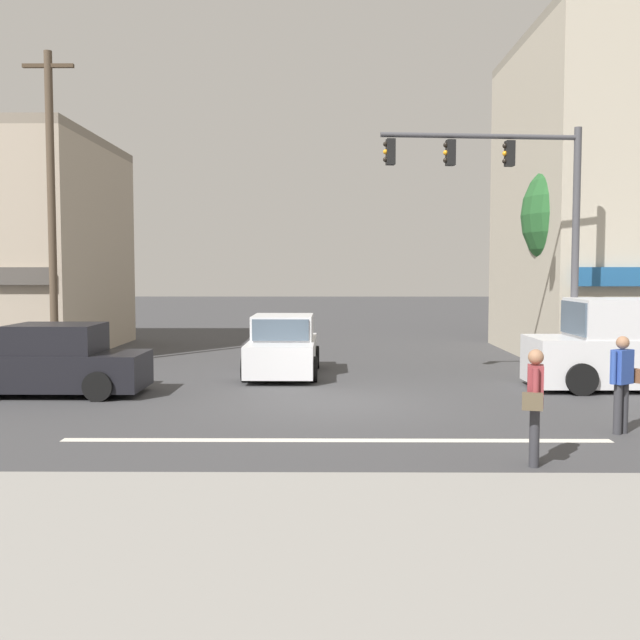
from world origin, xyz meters
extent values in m
plane|color=#3D3D3F|center=(0.00, 0.00, 0.00)|extent=(120.00, 120.00, 0.00)
cube|color=silver|center=(0.00, -3.50, 0.00)|extent=(9.00, 0.24, 0.01)
cube|color=gray|center=(0.00, -8.50, 0.08)|extent=(40.00, 5.00, 0.16)
cylinder|color=#4C3823|center=(7.54, 6.40, 1.44)|extent=(0.32, 0.32, 2.88)
sphere|color=#28602D|center=(7.54, 6.40, 4.36)|extent=(3.95, 3.95, 3.95)
cylinder|color=brown|center=(-7.75, 5.15, 4.36)|extent=(0.22, 0.22, 8.73)
cube|color=#473828|center=(-7.75, 5.15, 8.33)|extent=(1.40, 0.12, 0.10)
cylinder|color=brown|center=(8.70, 7.81, 4.47)|extent=(0.22, 0.22, 8.94)
cube|color=#473828|center=(8.70, 7.81, 8.54)|extent=(1.40, 0.12, 0.10)
cylinder|color=#47474C|center=(5.89, 2.69, 3.10)|extent=(0.18, 0.18, 6.20)
cylinder|color=#47474C|center=(3.50, 2.46, 5.95)|extent=(4.79, 0.58, 0.12)
cube|color=black|center=(4.22, 2.53, 5.55)|extent=(0.22, 0.26, 0.60)
sphere|color=black|center=(4.10, 2.52, 5.73)|extent=(0.12, 0.12, 0.12)
sphere|color=orange|center=(4.10, 2.52, 5.55)|extent=(0.12, 0.12, 0.12)
sphere|color=black|center=(4.10, 2.52, 5.37)|extent=(0.12, 0.12, 0.12)
cube|color=black|center=(2.79, 2.39, 5.55)|extent=(0.22, 0.26, 0.60)
sphere|color=black|center=(2.67, 2.38, 5.73)|extent=(0.12, 0.12, 0.12)
sphere|color=orange|center=(2.67, 2.38, 5.55)|extent=(0.12, 0.12, 0.12)
sphere|color=black|center=(2.67, 2.38, 5.37)|extent=(0.12, 0.12, 0.12)
cube|color=black|center=(1.35, 2.25, 5.55)|extent=(0.22, 0.26, 0.60)
sphere|color=black|center=(1.23, 2.24, 5.73)|extent=(0.12, 0.12, 0.12)
sphere|color=orange|center=(1.23, 2.24, 5.55)|extent=(0.12, 0.12, 0.12)
sphere|color=black|center=(1.23, 2.24, 5.37)|extent=(0.12, 0.12, 0.12)
cube|color=silver|center=(-1.31, 4.10, 0.54)|extent=(1.74, 4.11, 0.80)
cube|color=silver|center=(-1.31, 4.20, 1.26)|extent=(1.58, 1.91, 0.64)
cube|color=#475666|center=(-1.32, 3.23, 1.26)|extent=(1.44, 0.07, 0.54)
cylinder|color=black|center=(-0.47, 2.83, 0.32)|extent=(0.19, 0.64, 0.64)
cylinder|color=black|center=(-2.17, 2.84, 0.32)|extent=(0.19, 0.64, 0.64)
cylinder|color=black|center=(-0.45, 5.37, 0.32)|extent=(0.19, 0.64, 0.64)
cylinder|color=black|center=(-2.15, 5.38, 0.32)|extent=(0.19, 0.64, 0.64)
cube|color=silver|center=(6.92, 1.83, 0.66)|extent=(4.61, 1.88, 1.10)
cube|color=#475666|center=(5.60, 1.82, 1.66)|extent=(0.07, 1.66, 0.76)
cylinder|color=black|center=(5.50, 0.90, 0.36)|extent=(0.72, 0.21, 0.72)
cylinder|color=black|center=(5.48, 2.74, 0.36)|extent=(0.72, 0.21, 0.72)
cube|color=black|center=(-6.26, 0.93, 0.54)|extent=(4.12, 1.74, 0.80)
cube|color=black|center=(-6.16, 0.93, 1.26)|extent=(1.91, 1.58, 0.64)
cube|color=#475666|center=(-7.13, 0.94, 1.26)|extent=(0.07, 1.44, 0.54)
cylinder|color=black|center=(-7.52, 1.79, 0.32)|extent=(0.64, 0.19, 0.64)
cylinder|color=black|center=(-5.00, 0.07, 0.32)|extent=(0.64, 0.19, 0.64)
cylinder|color=black|center=(-4.98, 1.77, 0.32)|extent=(0.64, 0.19, 0.64)
cylinder|color=#333338|center=(2.83, -4.95, 0.43)|extent=(0.14, 0.14, 0.86)
cylinder|color=#333338|center=(2.78, -5.12, 0.43)|extent=(0.14, 0.14, 0.86)
cube|color=maroon|center=(2.81, -5.03, 1.15)|extent=(0.30, 0.40, 0.58)
sphere|color=#9E7051|center=(2.81, -5.03, 1.56)|extent=(0.22, 0.22, 0.22)
cylinder|color=maroon|center=(2.87, -4.80, 1.15)|extent=(0.09, 0.09, 0.56)
cylinder|color=maroon|center=(2.75, -5.27, 1.15)|extent=(0.09, 0.09, 0.56)
cube|color=brown|center=(2.69, -5.33, 0.98)|extent=(0.30, 0.19, 0.24)
cylinder|color=#333338|center=(4.78, -3.00, 0.43)|extent=(0.14, 0.14, 0.86)
cylinder|color=#333338|center=(4.93, -2.90, 0.43)|extent=(0.14, 0.14, 0.86)
cube|color=#2D4CA5|center=(4.85, -2.95, 1.15)|extent=(0.42, 0.39, 0.58)
sphere|color=#9E7051|center=(4.85, -2.95, 1.56)|extent=(0.22, 0.22, 0.22)
cylinder|color=#2D4CA5|center=(4.66, -3.09, 1.15)|extent=(0.09, 0.09, 0.56)
cylinder|color=#2D4CA5|center=(5.05, -2.81, 1.15)|extent=(0.09, 0.09, 0.56)
cube|color=brown|center=(5.14, -2.80, 0.98)|extent=(0.26, 0.30, 0.24)
camera|label=1|loc=(-0.17, -15.57, 2.81)|focal=42.00mm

